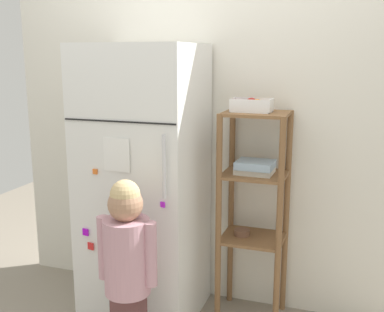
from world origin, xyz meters
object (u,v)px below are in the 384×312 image
object	(u,v)px
fruit_bin	(252,106)
child_standing	(127,256)
refrigerator	(144,184)
pantry_shelf_unit	(254,193)

from	to	relation	value
fruit_bin	child_standing	bearing A→B (deg)	-126.39
refrigerator	fruit_bin	distance (m)	0.81
pantry_shelf_unit	fruit_bin	bearing A→B (deg)	174.58
child_standing	pantry_shelf_unit	xyz separation A→B (m)	(0.52, 0.67, 0.19)
pantry_shelf_unit	fruit_bin	distance (m)	0.53
refrigerator	fruit_bin	bearing A→B (deg)	12.41
refrigerator	pantry_shelf_unit	xyz separation A→B (m)	(0.66, 0.14, -0.03)
child_standing	fruit_bin	bearing A→B (deg)	53.61
refrigerator	child_standing	distance (m)	0.59
child_standing	fruit_bin	xyz separation A→B (m)	(0.49, 0.67, 0.72)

